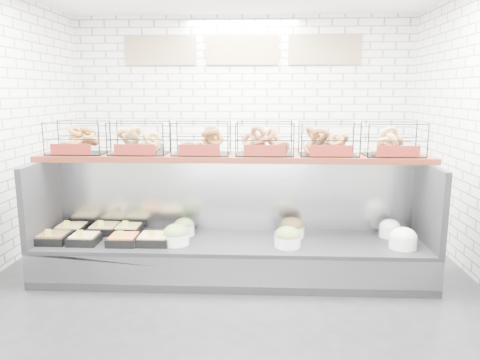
{
  "coord_description": "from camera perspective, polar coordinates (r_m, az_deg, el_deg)",
  "views": [
    {
      "loc": [
        0.3,
        -4.32,
        1.91
      ],
      "look_at": [
        0.08,
        0.45,
        1.0
      ],
      "focal_mm": 35.0,
      "sensor_mm": 36.0,
      "label": 1
    }
  ],
  "objects": [
    {
      "name": "ground",
      "position": [
        4.74,
        -1.22,
        -13.04
      ],
      "size": [
        5.5,
        5.5,
        0.0
      ],
      "primitive_type": "plane",
      "color": "black",
      "rests_on": "ground"
    },
    {
      "name": "room_shell",
      "position": [
        4.93,
        -0.83,
        12.47
      ],
      "size": [
        5.02,
        5.51,
        3.01
      ],
      "color": "white",
      "rests_on": "ground"
    },
    {
      "name": "display_case",
      "position": [
        4.94,
        -1.14,
        -7.94
      ],
      "size": [
        4.0,
        0.9,
        1.2
      ],
      "color": "black",
      "rests_on": "ground"
    },
    {
      "name": "bagel_shelf",
      "position": [
        4.88,
        -0.88,
        4.61
      ],
      "size": [
        4.1,
        0.5,
        0.4
      ],
      "color": "#501B11",
      "rests_on": "display_case"
    },
    {
      "name": "prep_counter",
      "position": [
        6.91,
        0.09,
        -1.26
      ],
      "size": [
        4.0,
        0.6,
        1.2
      ],
      "color": "#93969B",
      "rests_on": "ground"
    }
  ]
}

